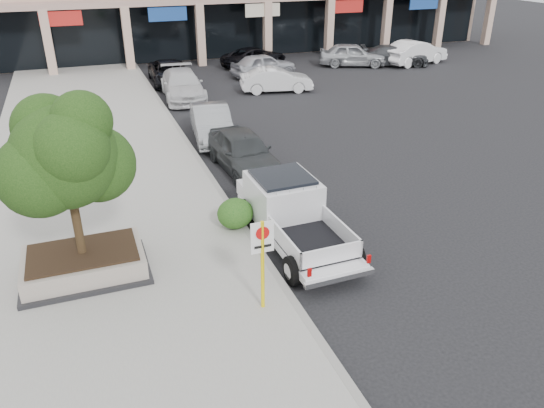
% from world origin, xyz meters
% --- Properties ---
extents(ground, '(120.00, 120.00, 0.00)m').
position_xyz_m(ground, '(0.00, 0.00, 0.00)').
color(ground, black).
rests_on(ground, ground).
extents(sidewalk, '(8.00, 52.00, 0.15)m').
position_xyz_m(sidewalk, '(-5.50, 6.00, 0.07)').
color(sidewalk, gray).
rests_on(sidewalk, ground).
extents(curb, '(0.20, 52.00, 0.15)m').
position_xyz_m(curb, '(-1.55, 6.00, 0.07)').
color(curb, gray).
rests_on(curb, ground).
extents(planter, '(3.20, 2.20, 0.68)m').
position_xyz_m(planter, '(-6.21, 1.75, 0.48)').
color(planter, black).
rests_on(planter, sidewalk).
extents(planter_tree, '(2.90, 2.55, 4.00)m').
position_xyz_m(planter_tree, '(-6.08, 1.90, 3.41)').
color(planter_tree, black).
rests_on(planter_tree, planter).
extents(no_parking_sign, '(0.55, 0.09, 2.30)m').
position_xyz_m(no_parking_sign, '(-2.33, -1.17, 1.63)').
color(no_parking_sign, yellow).
rests_on(no_parking_sign, sidewalk).
extents(hedge, '(1.10, 0.99, 0.93)m').
position_xyz_m(hedge, '(-1.80, 2.82, 0.62)').
color(hedge, '#174714').
rests_on(hedge, sidewalk).
extents(pickup_truck, '(2.19, 5.63, 1.76)m').
position_xyz_m(pickup_truck, '(-0.35, 1.55, 0.88)').
color(pickup_truck, white).
rests_on(pickup_truck, ground).
extents(curb_car_a, '(2.09, 4.63, 1.54)m').
position_xyz_m(curb_car_a, '(-0.09, 7.40, 0.77)').
color(curb_car_a, '#2E3133').
rests_on(curb_car_a, ground).
extents(curb_car_b, '(2.14, 4.68, 1.49)m').
position_xyz_m(curb_car_b, '(-0.33, 11.32, 0.74)').
color(curb_car_b, gray).
rests_on(curb_car_b, ground).
extents(curb_car_c, '(2.54, 5.44, 1.54)m').
position_xyz_m(curb_car_c, '(-0.13, 18.60, 0.77)').
color(curb_car_c, silver).
rests_on(curb_car_c, ground).
extents(curb_car_d, '(2.51, 5.08, 1.38)m').
position_xyz_m(curb_car_d, '(-0.15, 22.33, 0.69)').
color(curb_car_d, black).
rests_on(curb_car_d, ground).
extents(lot_car_a, '(4.62, 2.54, 1.49)m').
position_xyz_m(lot_car_a, '(5.98, 22.22, 0.74)').
color(lot_car_a, '#AEAFB6').
rests_on(lot_car_a, ground).
extents(lot_car_b, '(4.40, 2.24, 1.38)m').
position_xyz_m(lot_car_b, '(5.36, 18.23, 0.69)').
color(lot_car_b, silver).
rests_on(lot_car_b, ground).
extents(lot_car_c, '(5.16, 3.63, 1.39)m').
position_xyz_m(lot_car_c, '(15.92, 22.25, 0.69)').
color(lot_car_c, '#303235').
rests_on(lot_car_c, ground).
extents(lot_car_d, '(5.40, 4.06, 1.36)m').
position_xyz_m(lot_car_d, '(6.38, 25.26, 0.68)').
color(lot_car_d, black).
rests_on(lot_car_d, ground).
extents(lot_car_e, '(5.08, 3.60, 1.61)m').
position_xyz_m(lot_car_e, '(12.98, 23.07, 0.80)').
color(lot_car_e, '#A9ACB1').
rests_on(lot_car_e, ground).
extents(lot_car_f, '(5.35, 2.92, 1.67)m').
position_xyz_m(lot_car_f, '(17.54, 22.13, 0.84)').
color(lot_car_f, silver).
rests_on(lot_car_f, ground).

